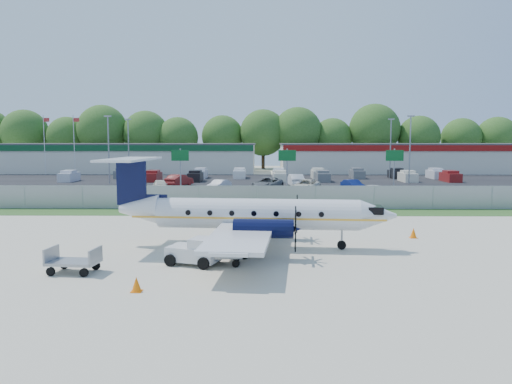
{
  "coord_description": "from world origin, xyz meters",
  "views": [
    {
      "loc": [
        0.39,
        -28.34,
        5.91
      ],
      "look_at": [
        0.0,
        6.0,
        2.3
      ],
      "focal_mm": 35.0,
      "sensor_mm": 36.0,
      "label": 1
    }
  ],
  "objects_px": {
    "pushback_tug": "(196,252)",
    "baggage_cart_near": "(221,254)",
    "baggage_cart_far": "(73,261)",
    "aircraft": "(251,214)"
  },
  "relations": [
    {
      "from": "aircraft",
      "to": "baggage_cart_near",
      "type": "bearing_deg",
      "value": -110.05
    },
    {
      "from": "pushback_tug",
      "to": "baggage_cart_far",
      "type": "relative_size",
      "value": 1.19
    },
    {
      "from": "baggage_cart_near",
      "to": "baggage_cart_far",
      "type": "height_order",
      "value": "baggage_cart_far"
    },
    {
      "from": "pushback_tug",
      "to": "baggage_cart_near",
      "type": "xyz_separation_m",
      "value": [
        1.19,
        -0.02,
        -0.12
      ]
    },
    {
      "from": "pushback_tug",
      "to": "baggage_cart_near",
      "type": "relative_size",
      "value": 1.32
    },
    {
      "from": "pushback_tug",
      "to": "baggage_cart_far",
      "type": "distance_m",
      "value": 5.49
    },
    {
      "from": "aircraft",
      "to": "baggage_cart_near",
      "type": "distance_m",
      "value": 4.22
    },
    {
      "from": "pushback_tug",
      "to": "baggage_cart_far",
      "type": "bearing_deg",
      "value": -163.03
    },
    {
      "from": "aircraft",
      "to": "baggage_cart_near",
      "type": "xyz_separation_m",
      "value": [
        -1.37,
        -3.74,
        -1.39
      ]
    },
    {
      "from": "baggage_cart_near",
      "to": "baggage_cart_far",
      "type": "xyz_separation_m",
      "value": [
        -6.44,
        -1.58,
        0.03
      ]
    }
  ]
}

